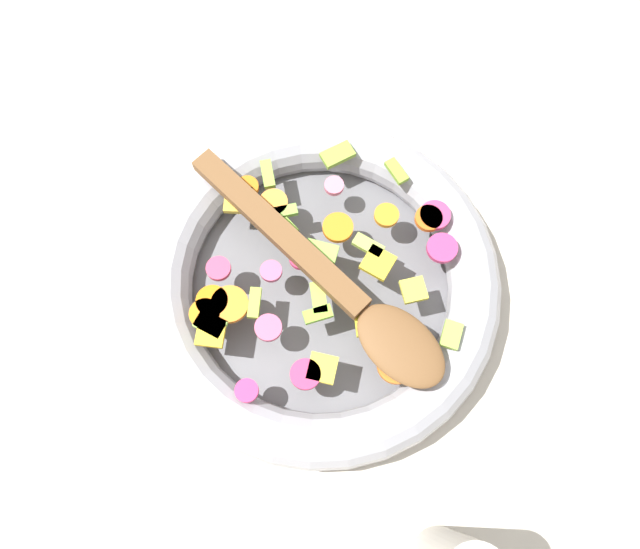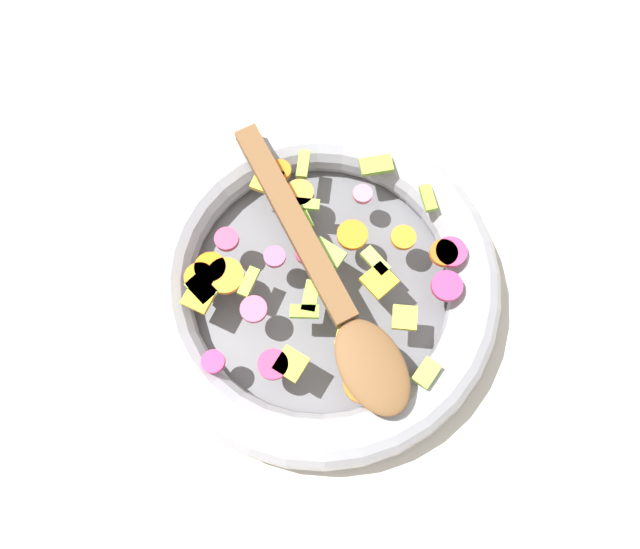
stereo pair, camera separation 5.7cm
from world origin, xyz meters
name	(u,v)px [view 2 (the right image)]	position (x,y,z in m)	size (l,w,h in m)	color
ground_plane	(320,290)	(0.00, 0.00, 0.00)	(4.00, 4.00, 0.00)	beige
skillet	(320,284)	(0.00, 0.00, 0.02)	(0.35, 0.35, 0.05)	slate
chopped_vegetables	(315,270)	(0.01, 0.00, 0.05)	(0.25, 0.26, 0.01)	orange
wooden_spoon	(333,294)	(-0.02, 0.02, 0.06)	(0.25, 0.23, 0.01)	brown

